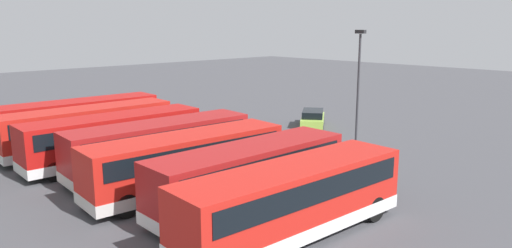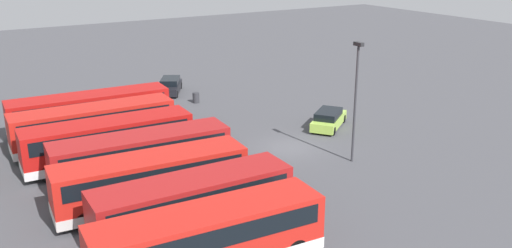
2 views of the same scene
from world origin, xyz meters
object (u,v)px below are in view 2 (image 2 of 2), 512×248
object	(u,v)px
waste_bin_yellow	(196,98)
car_hatchback_silver	(170,86)
bus_single_deck_fifth	(109,140)
lamp_post_tall	(356,94)
bus_single_deck_fourth	(142,156)
car_small_green	(329,119)
bus_single_deck_third	(152,179)
bus_single_deck_seventh	(90,111)
bus_single_deck_sixth	(94,125)
bus_single_deck_near_end	(209,238)
bus_single_deck_second	(194,203)

from	to	relation	value
waste_bin_yellow	car_hatchback_silver	bearing A→B (deg)	8.01
bus_single_deck_fifth	lamp_post_tall	world-z (taller)	lamp_post_tall
car_hatchback_silver	lamp_post_tall	xyz separation A→B (m)	(-22.61, -3.44, 3.96)
bus_single_deck_fourth	car_small_green	xyz separation A→B (m)	(2.09, -16.01, -0.92)
bus_single_deck_third	bus_single_deck_fifth	xyz separation A→B (m)	(7.31, 0.13, 0.00)
bus_single_deck_fourth	waste_bin_yellow	bearing A→B (deg)	-36.10
bus_single_deck_fourth	bus_single_deck_seventh	xyz separation A→B (m)	(10.90, 0.14, 0.00)
bus_single_deck_third	bus_single_deck_seventh	size ratio (longest dim) A/B	0.88
bus_single_deck_fifth	bus_single_deck_sixth	size ratio (longest dim) A/B	0.97
bus_single_deck_sixth	car_small_green	xyz separation A→B (m)	(-5.34, -16.82, -0.92)
waste_bin_yellow	car_small_green	bearing A→B (deg)	-153.60
car_small_green	waste_bin_yellow	size ratio (longest dim) A/B	4.95
waste_bin_yellow	bus_single_deck_sixth	bearing A→B (deg)	120.64
bus_single_deck_seventh	bus_single_deck_fifth	bearing A→B (deg)	173.96
bus_single_deck_near_end	bus_single_deck_second	xyz separation A→B (m)	(3.40, -0.85, -0.00)
bus_single_deck_third	car_hatchback_silver	size ratio (longest dim) A/B	2.22
lamp_post_tall	waste_bin_yellow	bearing A→B (deg)	8.82
waste_bin_yellow	bus_single_deck_near_end	bearing A→B (deg)	155.95
bus_single_deck_sixth	car_small_green	bearing A→B (deg)	-107.60
waste_bin_yellow	lamp_post_tall	bearing A→B (deg)	-171.18
bus_single_deck_second	bus_single_deck_seventh	xyz separation A→B (m)	(18.32, 0.09, 0.00)
car_small_green	bus_single_deck_second	bearing A→B (deg)	120.62
bus_single_deck_fifth	car_small_green	xyz separation A→B (m)	(-1.60, -16.92, -0.92)
bus_single_deck_second	bus_single_deck_seventh	size ratio (longest dim) A/B	0.85
bus_single_deck_near_end	bus_single_deck_fifth	size ratio (longest dim) A/B	0.96
car_small_green	bus_single_deck_fifth	bearing A→B (deg)	84.61
bus_single_deck_near_end	waste_bin_yellow	distance (m)	27.10
bus_single_deck_fifth	car_hatchback_silver	bearing A→B (deg)	-35.38
car_hatchback_silver	car_small_green	distance (m)	17.52
bus_single_deck_sixth	bus_single_deck_third	bearing A→B (deg)	-179.82
bus_single_deck_fourth	bus_single_deck_seventh	distance (m)	10.90
bus_single_deck_third	car_hatchback_silver	world-z (taller)	bus_single_deck_third
bus_single_deck_seventh	bus_single_deck_fourth	bearing A→B (deg)	-179.27
car_small_green	lamp_post_tall	bearing A→B (deg)	154.32
bus_single_deck_near_end	bus_single_deck_fourth	bearing A→B (deg)	-4.71
bus_single_deck_fourth	bus_single_deck_sixth	size ratio (longest dim) A/B	0.96
bus_single_deck_near_end	bus_single_deck_third	world-z (taller)	same
bus_single_deck_fourth	car_small_green	distance (m)	16.17
bus_single_deck_fifth	bus_single_deck_near_end	bearing A→B (deg)	-179.96
waste_bin_yellow	bus_single_deck_third	bearing A→B (deg)	148.10
bus_single_deck_fifth	car_hatchback_silver	size ratio (longest dim) A/B	2.28
bus_single_deck_third	bus_single_deck_fifth	distance (m)	7.31
bus_single_deck_near_end	bus_single_deck_sixth	xyz separation A→B (m)	(18.24, -0.08, 0.00)
lamp_post_tall	waste_bin_yellow	world-z (taller)	lamp_post_tall
bus_single_deck_fourth	car_small_green	world-z (taller)	bus_single_deck_fourth
car_small_green	bus_single_deck_sixth	bearing A→B (deg)	72.40
bus_single_deck_fourth	car_hatchback_silver	bearing A→B (deg)	-27.41
car_hatchback_silver	bus_single_deck_fourth	bearing A→B (deg)	152.59
bus_single_deck_near_end	bus_single_deck_fourth	world-z (taller)	same
bus_single_deck_third	car_small_green	world-z (taller)	bus_single_deck_third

